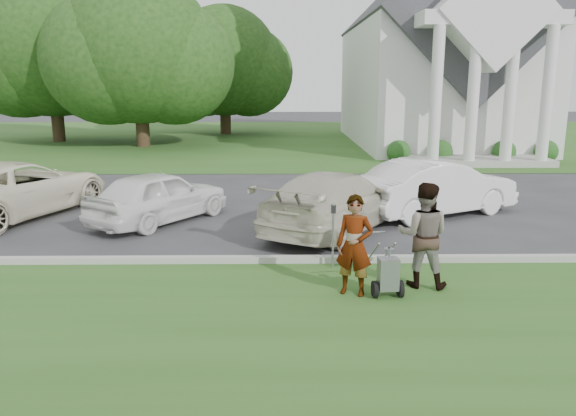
{
  "coord_description": "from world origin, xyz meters",
  "views": [
    {
      "loc": [
        -0.07,
        -10.58,
        3.7
      ],
      "look_at": [
        0.08,
        0.0,
        1.3
      ],
      "focal_mm": 35.0,
      "sensor_mm": 36.0,
      "label": 1
    }
  ],
  "objects_px": {
    "person_left": "(354,246)",
    "church": "(437,42)",
    "person_right": "(423,236)",
    "car_b": "(159,196)",
    "tree_far": "(51,48)",
    "striping_cart": "(388,275)",
    "car_a": "(17,188)",
    "tree_left": "(138,55)",
    "tree_back": "(224,66)",
    "parking_meter_near": "(333,228)",
    "car_d": "(436,187)",
    "car_c": "(335,201)"
  },
  "relations": [
    {
      "from": "church",
      "to": "tree_back",
      "type": "relative_size",
      "value": 2.51
    },
    {
      "from": "tree_back",
      "to": "parking_meter_near",
      "type": "relative_size",
      "value": 7.23
    },
    {
      "from": "tree_far",
      "to": "car_a",
      "type": "distance_m",
      "value": 21.68
    },
    {
      "from": "car_a",
      "to": "car_c",
      "type": "distance_m",
      "value": 8.92
    },
    {
      "from": "parking_meter_near",
      "to": "church",
      "type": "bearing_deg",
      "value": 70.68
    },
    {
      "from": "church",
      "to": "striping_cart",
      "type": "bearing_deg",
      "value": -106.4
    },
    {
      "from": "tree_left",
      "to": "car_b",
      "type": "distance_m",
      "value": 19.0
    },
    {
      "from": "car_b",
      "to": "car_d",
      "type": "xyz_separation_m",
      "value": [
        7.62,
        0.74,
        0.09
      ]
    },
    {
      "from": "parking_meter_near",
      "to": "car_a",
      "type": "xyz_separation_m",
      "value": [
        -8.43,
        4.69,
        -0.06
      ]
    },
    {
      "from": "person_right",
      "to": "parking_meter_near",
      "type": "height_order",
      "value": "person_right"
    },
    {
      "from": "person_right",
      "to": "car_d",
      "type": "xyz_separation_m",
      "value": [
        1.79,
        5.67,
        -0.18
      ]
    },
    {
      "from": "car_c",
      "to": "parking_meter_near",
      "type": "bearing_deg",
      "value": 115.07
    },
    {
      "from": "church",
      "to": "striping_cart",
      "type": "relative_size",
      "value": 22.64
    },
    {
      "from": "tree_far",
      "to": "parking_meter_near",
      "type": "bearing_deg",
      "value": -58.8
    },
    {
      "from": "tree_far",
      "to": "person_left",
      "type": "relative_size",
      "value": 6.53
    },
    {
      "from": "tree_left",
      "to": "person_right",
      "type": "height_order",
      "value": "tree_left"
    },
    {
      "from": "car_d",
      "to": "tree_back",
      "type": "bearing_deg",
      "value": -8.89
    },
    {
      "from": "striping_cart",
      "to": "person_left",
      "type": "distance_m",
      "value": 0.76
    },
    {
      "from": "tree_back",
      "to": "striping_cart",
      "type": "bearing_deg",
      "value": -79.51
    },
    {
      "from": "person_right",
      "to": "car_c",
      "type": "distance_m",
      "value": 4.21
    },
    {
      "from": "parking_meter_near",
      "to": "car_b",
      "type": "height_order",
      "value": "car_b"
    },
    {
      "from": "church",
      "to": "car_a",
      "type": "bearing_deg",
      "value": -132.11
    },
    {
      "from": "tree_far",
      "to": "person_left",
      "type": "xyz_separation_m",
      "value": [
        15.23,
        -26.22,
        -4.8
      ]
    },
    {
      "from": "parking_meter_near",
      "to": "car_d",
      "type": "xyz_separation_m",
      "value": [
        3.32,
        4.62,
        -0.05
      ]
    },
    {
      "from": "person_right",
      "to": "car_b",
      "type": "relative_size",
      "value": 0.47
    },
    {
      "from": "person_left",
      "to": "tree_far",
      "type": "bearing_deg",
      "value": 141.92
    },
    {
      "from": "church",
      "to": "tree_back",
      "type": "distance_m",
      "value": 14.77
    },
    {
      "from": "tree_back",
      "to": "striping_cart",
      "type": "xyz_separation_m",
      "value": [
        5.8,
        -31.35,
        -4.31
      ]
    },
    {
      "from": "church",
      "to": "parking_meter_near",
      "type": "height_order",
      "value": "church"
    },
    {
      "from": "parking_meter_near",
      "to": "car_a",
      "type": "height_order",
      "value": "car_a"
    },
    {
      "from": "car_c",
      "to": "car_d",
      "type": "bearing_deg",
      "value": -119.94
    },
    {
      "from": "tree_left",
      "to": "tree_far",
      "type": "distance_m",
      "value": 6.73
    },
    {
      "from": "person_left",
      "to": "car_b",
      "type": "distance_m",
      "value": 7.0
    },
    {
      "from": "tree_left",
      "to": "car_c",
      "type": "distance_m",
      "value": 21.42
    },
    {
      "from": "striping_cart",
      "to": "person_right",
      "type": "distance_m",
      "value": 1.05
    },
    {
      "from": "tree_far",
      "to": "striping_cart",
      "type": "height_order",
      "value": "tree_far"
    },
    {
      "from": "car_a",
      "to": "car_c",
      "type": "bearing_deg",
      "value": -170.76
    },
    {
      "from": "person_right",
      "to": "car_a",
      "type": "xyz_separation_m",
      "value": [
        -9.96,
        5.75,
        -0.19
      ]
    },
    {
      "from": "tree_back",
      "to": "car_c",
      "type": "height_order",
      "value": "tree_back"
    },
    {
      "from": "car_d",
      "to": "car_c",
      "type": "bearing_deg",
      "value": 91.57
    },
    {
      "from": "church",
      "to": "parking_meter_near",
      "type": "xyz_separation_m",
      "value": [
        -8.02,
        -22.88,
        -5.1
      ]
    },
    {
      "from": "car_b",
      "to": "car_d",
      "type": "relative_size",
      "value": 0.86
    },
    {
      "from": "car_c",
      "to": "striping_cart",
      "type": "bearing_deg",
      "value": 127.43
    },
    {
      "from": "tree_far",
      "to": "tree_back",
      "type": "height_order",
      "value": "tree_far"
    },
    {
      "from": "parking_meter_near",
      "to": "car_d",
      "type": "height_order",
      "value": "car_d"
    },
    {
      "from": "car_c",
      "to": "car_d",
      "type": "relative_size",
      "value": 1.08
    },
    {
      "from": "person_left",
      "to": "church",
      "type": "bearing_deg",
      "value": 94.03
    },
    {
      "from": "tree_back",
      "to": "person_right",
      "type": "relative_size",
      "value": 4.98
    },
    {
      "from": "church",
      "to": "tree_far",
      "type": "relative_size",
      "value": 2.07
    },
    {
      "from": "tree_far",
      "to": "tree_back",
      "type": "bearing_deg",
      "value": 26.56
    }
  ]
}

